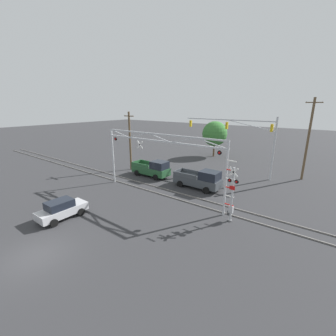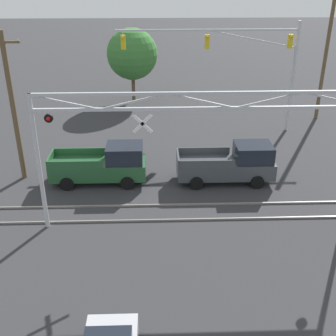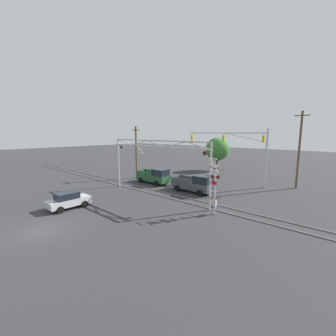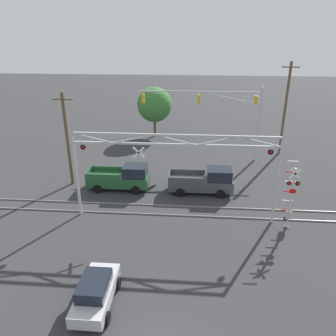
{
  "view_description": "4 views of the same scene",
  "coord_description": "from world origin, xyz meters",
  "px_view_note": "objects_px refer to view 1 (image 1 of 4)",
  "views": [
    {
      "loc": [
        14.04,
        -4.65,
        9.24
      ],
      "look_at": [
        0.04,
        13.86,
        2.71
      ],
      "focal_mm": 24.0,
      "sensor_mm": 36.0,
      "label": 1
    },
    {
      "loc": [
        -2.0,
        -4.71,
        11.31
      ],
      "look_at": [
        -1.43,
        11.97,
        3.23
      ],
      "focal_mm": 45.0,
      "sensor_mm": 36.0,
      "label": 2
    },
    {
      "loc": [
        17.98,
        -5.62,
        7.37
      ],
      "look_at": [
        2.28,
        11.91,
        3.64
      ],
      "focal_mm": 24.0,
      "sensor_mm": 36.0,
      "label": 3
    },
    {
      "loc": [
        1.21,
        -8.86,
        12.95
      ],
      "look_at": [
        -0.47,
        12.39,
        4.05
      ],
      "focal_mm": 35.0,
      "sensor_mm": 36.0,
      "label": 4
    }
  ],
  "objects_px": {
    "traffic_signal_span": "(248,134)",
    "pickup_truck_following": "(153,169)",
    "crossing_signal_mast": "(231,196)",
    "sedan_waiting": "(62,209)",
    "pickup_truck_lead": "(200,180)",
    "utility_pole_right": "(308,139)",
    "utility_pole_left": "(130,140)",
    "background_tree_beyond_span": "(215,134)",
    "crossing_gantry": "(159,150)"
  },
  "relations": [
    {
      "from": "traffic_signal_span",
      "to": "pickup_truck_following",
      "type": "distance_m",
      "value": 13.32
    },
    {
      "from": "crossing_signal_mast",
      "to": "pickup_truck_following",
      "type": "height_order",
      "value": "crossing_signal_mast"
    },
    {
      "from": "pickup_truck_following",
      "to": "sedan_waiting",
      "type": "xyz_separation_m",
      "value": [
        1.43,
        -13.32,
        -0.26
      ]
    },
    {
      "from": "traffic_signal_span",
      "to": "sedan_waiting",
      "type": "relative_size",
      "value": 3.21
    },
    {
      "from": "pickup_truck_lead",
      "to": "utility_pole_right",
      "type": "distance_m",
      "value": 14.59
    },
    {
      "from": "traffic_signal_span",
      "to": "utility_pole_left",
      "type": "relative_size",
      "value": 1.52
    },
    {
      "from": "background_tree_beyond_span",
      "to": "utility_pole_right",
      "type": "bearing_deg",
      "value": -19.98
    },
    {
      "from": "sedan_waiting",
      "to": "traffic_signal_span",
      "type": "bearing_deg",
      "value": 68.97
    },
    {
      "from": "crossing_gantry",
      "to": "background_tree_beyond_span",
      "type": "distance_m",
      "value": 21.09
    },
    {
      "from": "pickup_truck_lead",
      "to": "utility_pole_right",
      "type": "height_order",
      "value": "utility_pole_right"
    },
    {
      "from": "sedan_waiting",
      "to": "crossing_gantry",
      "type": "bearing_deg",
      "value": 68.54
    },
    {
      "from": "pickup_truck_lead",
      "to": "crossing_gantry",
      "type": "bearing_deg",
      "value": -118.08
    },
    {
      "from": "crossing_signal_mast",
      "to": "pickup_truck_lead",
      "type": "xyz_separation_m",
      "value": [
        -5.7,
        5.12,
        -1.13
      ]
    },
    {
      "from": "sedan_waiting",
      "to": "background_tree_beyond_span",
      "type": "height_order",
      "value": "background_tree_beyond_span"
    },
    {
      "from": "background_tree_beyond_span",
      "to": "crossing_signal_mast",
      "type": "bearing_deg",
      "value": -60.92
    },
    {
      "from": "traffic_signal_span",
      "to": "pickup_truck_lead",
      "type": "bearing_deg",
      "value": -106.42
    },
    {
      "from": "sedan_waiting",
      "to": "utility_pole_left",
      "type": "relative_size",
      "value": 0.47
    },
    {
      "from": "traffic_signal_span",
      "to": "sedan_waiting",
      "type": "distance_m",
      "value": 23.35
    },
    {
      "from": "pickup_truck_following",
      "to": "utility_pole_right",
      "type": "relative_size",
      "value": 0.53
    },
    {
      "from": "pickup_truck_lead",
      "to": "sedan_waiting",
      "type": "distance_m",
      "value": 14.39
    },
    {
      "from": "utility_pole_left",
      "to": "utility_pole_right",
      "type": "bearing_deg",
      "value": 25.48
    },
    {
      "from": "pickup_truck_lead",
      "to": "utility_pole_right",
      "type": "bearing_deg",
      "value": 50.65
    },
    {
      "from": "crossing_signal_mast",
      "to": "pickup_truck_lead",
      "type": "distance_m",
      "value": 7.74
    },
    {
      "from": "sedan_waiting",
      "to": "utility_pole_right",
      "type": "height_order",
      "value": "utility_pole_right"
    },
    {
      "from": "pickup_truck_lead",
      "to": "utility_pole_left",
      "type": "relative_size",
      "value": 0.66
    },
    {
      "from": "crossing_gantry",
      "to": "sedan_waiting",
      "type": "distance_m",
      "value": 10.25
    },
    {
      "from": "pickup_truck_following",
      "to": "utility_pole_right",
      "type": "bearing_deg",
      "value": 33.55
    },
    {
      "from": "crossing_signal_mast",
      "to": "utility_pole_right",
      "type": "xyz_separation_m",
      "value": [
        3.17,
        15.93,
        3.02
      ]
    },
    {
      "from": "pickup_truck_lead",
      "to": "sedan_waiting",
      "type": "xyz_separation_m",
      "value": [
        -5.8,
        -13.17,
        -0.26
      ]
    },
    {
      "from": "sedan_waiting",
      "to": "background_tree_beyond_span",
      "type": "distance_m",
      "value": 29.67
    },
    {
      "from": "pickup_truck_following",
      "to": "utility_pole_left",
      "type": "relative_size",
      "value": 0.64
    },
    {
      "from": "crossing_gantry",
      "to": "sedan_waiting",
      "type": "xyz_separation_m",
      "value": [
        -3.44,
        -8.75,
        -4.08
      ]
    },
    {
      "from": "utility_pole_left",
      "to": "pickup_truck_lead",
      "type": "bearing_deg",
      "value": -4.03
    },
    {
      "from": "crossing_signal_mast",
      "to": "pickup_truck_following",
      "type": "bearing_deg",
      "value": 157.85
    },
    {
      "from": "traffic_signal_span",
      "to": "utility_pole_right",
      "type": "bearing_deg",
      "value": 22.26
    },
    {
      "from": "utility_pole_left",
      "to": "background_tree_beyond_span",
      "type": "height_order",
      "value": "utility_pole_left"
    },
    {
      "from": "pickup_truck_lead",
      "to": "sedan_waiting",
      "type": "relative_size",
      "value": 1.39
    },
    {
      "from": "traffic_signal_span",
      "to": "background_tree_beyond_span",
      "type": "height_order",
      "value": "traffic_signal_span"
    },
    {
      "from": "sedan_waiting",
      "to": "pickup_truck_following",
      "type": "bearing_deg",
      "value": 96.12
    },
    {
      "from": "crossing_signal_mast",
      "to": "sedan_waiting",
      "type": "xyz_separation_m",
      "value": [
        -11.5,
        -8.06,
        -1.38
      ]
    },
    {
      "from": "utility_pole_right",
      "to": "pickup_truck_following",
      "type": "bearing_deg",
      "value": -146.45
    },
    {
      "from": "pickup_truck_following",
      "to": "background_tree_beyond_span",
      "type": "distance_m",
      "value": 16.49
    },
    {
      "from": "utility_pole_right",
      "to": "background_tree_beyond_span",
      "type": "distance_m",
      "value": 16.08
    },
    {
      "from": "traffic_signal_span",
      "to": "utility_pole_left",
      "type": "xyz_separation_m",
      "value": [
        -14.46,
        -7.32,
        -1.22
      ]
    },
    {
      "from": "crossing_signal_mast",
      "to": "utility_pole_right",
      "type": "relative_size",
      "value": 0.51
    },
    {
      "from": "utility_pole_left",
      "to": "utility_pole_right",
      "type": "distance_m",
      "value": 23.19
    },
    {
      "from": "sedan_waiting",
      "to": "utility_pole_right",
      "type": "xyz_separation_m",
      "value": [
        14.67,
        23.99,
        4.4
      ]
    },
    {
      "from": "crossing_gantry",
      "to": "background_tree_beyond_span",
      "type": "height_order",
      "value": "crossing_gantry"
    },
    {
      "from": "sedan_waiting",
      "to": "utility_pole_left",
      "type": "height_order",
      "value": "utility_pole_left"
    },
    {
      "from": "crossing_gantry",
      "to": "utility_pole_right",
      "type": "bearing_deg",
      "value": 53.62
    }
  ]
}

